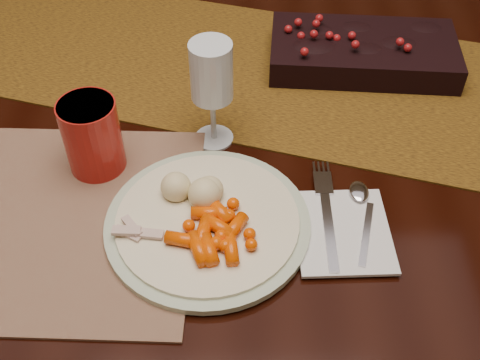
{
  "coord_description": "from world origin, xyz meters",
  "views": [
    {
      "loc": [
        0.03,
        -0.81,
        1.38
      ],
      "look_at": [
        0.03,
        -0.26,
        0.8
      ],
      "focal_mm": 45.0,
      "sensor_mm": 36.0,
      "label": 1
    }
  ],
  "objects_px": {
    "red_cup": "(92,136)",
    "placemat_main": "(16,218)",
    "centerpiece": "(364,48)",
    "baby_carrots": "(213,232)",
    "mashed_potatoes": "(192,183)",
    "dinner_plate": "(208,223)",
    "dining_table": "(226,229)",
    "wine_glass": "(212,95)",
    "turkey_shreds": "(133,231)",
    "napkin": "(343,231)"
  },
  "relations": [
    {
      "from": "centerpiece",
      "to": "napkin",
      "type": "xyz_separation_m",
      "value": [
        -0.08,
        -0.38,
        -0.03
      ]
    },
    {
      "from": "centerpiece",
      "to": "wine_glass",
      "type": "distance_m",
      "value": 0.32
    },
    {
      "from": "red_cup",
      "to": "dining_table",
      "type": "bearing_deg",
      "value": 46.37
    },
    {
      "from": "baby_carrots",
      "to": "dining_table",
      "type": "bearing_deg",
      "value": 89.53
    },
    {
      "from": "red_cup",
      "to": "napkin",
      "type": "bearing_deg",
      "value": -20.3
    },
    {
      "from": "red_cup",
      "to": "placemat_main",
      "type": "bearing_deg",
      "value": -133.5
    },
    {
      "from": "dinner_plate",
      "to": "napkin",
      "type": "relative_size",
      "value": 1.91
    },
    {
      "from": "centerpiece",
      "to": "mashed_potatoes",
      "type": "relative_size",
      "value": 3.95
    },
    {
      "from": "mashed_potatoes",
      "to": "napkin",
      "type": "bearing_deg",
      "value": -15.07
    },
    {
      "from": "dining_table",
      "to": "napkin",
      "type": "relative_size",
      "value": 12.53
    },
    {
      "from": "turkey_shreds",
      "to": "red_cup",
      "type": "height_order",
      "value": "red_cup"
    },
    {
      "from": "centerpiece",
      "to": "turkey_shreds",
      "type": "bearing_deg",
      "value": -131.18
    },
    {
      "from": "dinner_plate",
      "to": "placemat_main",
      "type": "bearing_deg",
      "value": 176.56
    },
    {
      "from": "turkey_shreds",
      "to": "wine_glass",
      "type": "xyz_separation_m",
      "value": [
        0.1,
        0.21,
        0.06
      ]
    },
    {
      "from": "napkin",
      "to": "placemat_main",
      "type": "bearing_deg",
      "value": 174.53
    },
    {
      "from": "centerpiece",
      "to": "mashed_potatoes",
      "type": "bearing_deg",
      "value": -130.17
    },
    {
      "from": "wine_glass",
      "to": "placemat_main",
      "type": "bearing_deg",
      "value": -148.43
    },
    {
      "from": "turkey_shreds",
      "to": "red_cup",
      "type": "bearing_deg",
      "value": 116.03
    },
    {
      "from": "dining_table",
      "to": "mashed_potatoes",
      "type": "height_order",
      "value": "mashed_potatoes"
    },
    {
      "from": "dinner_plate",
      "to": "mashed_potatoes",
      "type": "distance_m",
      "value": 0.06
    },
    {
      "from": "centerpiece",
      "to": "napkin",
      "type": "bearing_deg",
      "value": -101.37
    },
    {
      "from": "centerpiece",
      "to": "placemat_main",
      "type": "height_order",
      "value": "centerpiece"
    },
    {
      "from": "turkey_shreds",
      "to": "centerpiece",
      "type": "bearing_deg",
      "value": 48.82
    },
    {
      "from": "turkey_shreds",
      "to": "napkin",
      "type": "bearing_deg",
      "value": 3.71
    },
    {
      "from": "centerpiece",
      "to": "dinner_plate",
      "type": "xyz_separation_m",
      "value": [
        -0.26,
        -0.37,
        -0.02
      ]
    },
    {
      "from": "placemat_main",
      "to": "turkey_shreds",
      "type": "height_order",
      "value": "turkey_shreds"
    },
    {
      "from": "placemat_main",
      "to": "mashed_potatoes",
      "type": "relative_size",
      "value": 6.05
    },
    {
      "from": "baby_carrots",
      "to": "mashed_potatoes",
      "type": "height_order",
      "value": "mashed_potatoes"
    },
    {
      "from": "dinner_plate",
      "to": "turkey_shreds",
      "type": "xyz_separation_m",
      "value": [
        -0.09,
        -0.03,
        0.02
      ]
    },
    {
      "from": "dining_table",
      "to": "baby_carrots",
      "type": "xyz_separation_m",
      "value": [
        -0.0,
        -0.33,
        0.4
      ]
    },
    {
      "from": "napkin",
      "to": "red_cup",
      "type": "xyz_separation_m",
      "value": [
        -0.34,
        0.13,
        0.05
      ]
    },
    {
      "from": "dinner_plate",
      "to": "baby_carrots",
      "type": "height_order",
      "value": "baby_carrots"
    },
    {
      "from": "baby_carrots",
      "to": "wine_glass",
      "type": "distance_m",
      "value": 0.22
    },
    {
      "from": "wine_glass",
      "to": "red_cup",
      "type": "bearing_deg",
      "value": -160.12
    },
    {
      "from": "centerpiece",
      "to": "turkey_shreds",
      "type": "height_order",
      "value": "centerpiece"
    },
    {
      "from": "placemat_main",
      "to": "wine_glass",
      "type": "bearing_deg",
      "value": 33.34
    },
    {
      "from": "dinner_plate",
      "to": "mashed_potatoes",
      "type": "height_order",
      "value": "mashed_potatoes"
    },
    {
      "from": "placemat_main",
      "to": "turkey_shreds",
      "type": "relative_size",
      "value": 6.77
    },
    {
      "from": "placemat_main",
      "to": "wine_glass",
      "type": "height_order",
      "value": "wine_glass"
    },
    {
      "from": "baby_carrots",
      "to": "wine_glass",
      "type": "bearing_deg",
      "value": 91.68
    },
    {
      "from": "placemat_main",
      "to": "dinner_plate",
      "type": "xyz_separation_m",
      "value": [
        0.26,
        -0.02,
        0.01
      ]
    },
    {
      "from": "centerpiece",
      "to": "placemat_main",
      "type": "relative_size",
      "value": 0.65
    },
    {
      "from": "baby_carrots",
      "to": "mashed_potatoes",
      "type": "distance_m",
      "value": 0.08
    },
    {
      "from": "centerpiece",
      "to": "wine_glass",
      "type": "relative_size",
      "value": 1.86
    },
    {
      "from": "placemat_main",
      "to": "baby_carrots",
      "type": "distance_m",
      "value": 0.28
    },
    {
      "from": "mashed_potatoes",
      "to": "baby_carrots",
      "type": "bearing_deg",
      "value": -67.91
    },
    {
      "from": "dinner_plate",
      "to": "red_cup",
      "type": "height_order",
      "value": "red_cup"
    },
    {
      "from": "centerpiece",
      "to": "red_cup",
      "type": "bearing_deg",
      "value": -148.77
    },
    {
      "from": "dining_table",
      "to": "wine_glass",
      "type": "relative_size",
      "value": 10.53
    },
    {
      "from": "dining_table",
      "to": "red_cup",
      "type": "relative_size",
      "value": 16.11
    }
  ]
}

